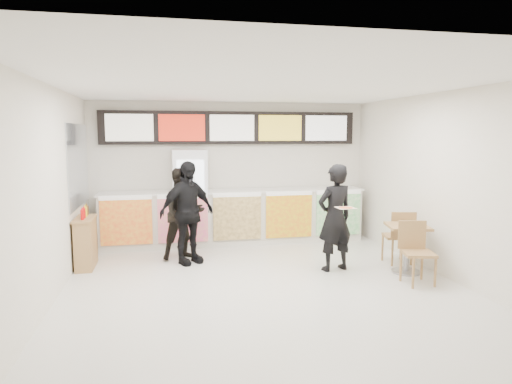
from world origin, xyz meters
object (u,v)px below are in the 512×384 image
object	(u,v)px
drinks_fridge	(190,198)
cafe_table	(407,240)
condiment_ledge	(86,242)
service_counter	(235,217)
customer_main	(335,218)
customer_left	(183,214)
customer_mid	(187,213)

from	to	relation	value
drinks_fridge	cafe_table	bearing A→B (deg)	-38.08
condiment_ledge	service_counter	bearing A→B (deg)	24.39
service_counter	customer_main	world-z (taller)	customer_main
service_counter	customer_main	bearing A→B (deg)	-59.19
condiment_ledge	drinks_fridge	bearing A→B (deg)	34.48
customer_main	customer_left	distance (m)	2.78
service_counter	condiment_ledge	world-z (taller)	service_counter
drinks_fridge	customer_main	world-z (taller)	drinks_fridge
service_counter	customer_left	bearing A→B (deg)	-136.89
customer_left	condiment_ledge	distance (m)	1.76
drinks_fridge	customer_left	size ratio (longest dim) A/B	1.18
service_counter	customer_main	distance (m)	2.69
drinks_fridge	customer_mid	world-z (taller)	drinks_fridge
drinks_fridge	cafe_table	size ratio (longest dim) A/B	1.17
drinks_fridge	customer_mid	size ratio (longest dim) A/B	1.08
drinks_fridge	customer_mid	bearing A→B (deg)	-95.49
customer_main	cafe_table	world-z (taller)	customer_main
customer_main	condiment_ledge	xyz separation A→B (m)	(-4.18, 1.01, -0.46)
customer_main	customer_left	bearing A→B (deg)	-40.89
customer_left	service_counter	bearing A→B (deg)	23.85
cafe_table	customer_main	bearing A→B (deg)	174.61
customer_left	cafe_table	distance (m)	3.98
drinks_fridge	condiment_ledge	distance (m)	2.35
service_counter	customer_left	world-z (taller)	customer_left
customer_left	cafe_table	world-z (taller)	customer_left
service_counter	condiment_ledge	xyz separation A→B (m)	(-2.82, -1.28, -0.12)
customer_left	customer_main	bearing A→B (deg)	-45.77
drinks_fridge	customer_mid	distance (m)	1.39
customer_main	service_counter	bearing A→B (deg)	-73.57
cafe_table	condiment_ledge	bearing A→B (deg)	178.72
customer_mid	cafe_table	size ratio (longest dim) A/B	1.08
customer_mid	cafe_table	bearing A→B (deg)	-49.55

